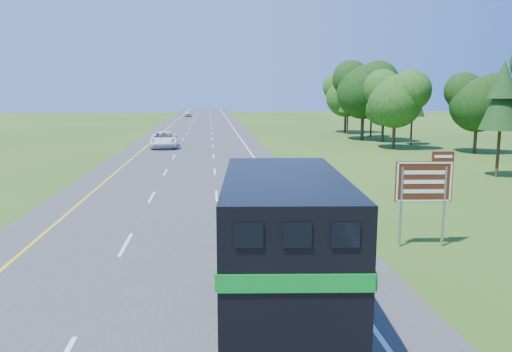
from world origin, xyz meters
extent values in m
cube|color=#38383A|center=(0.00, 50.00, 0.02)|extent=(15.00, 260.00, 0.04)
cube|color=yellow|center=(-5.50, 50.00, 0.04)|extent=(0.15, 260.00, 0.01)
cube|color=white|center=(5.50, 50.00, 0.04)|extent=(0.15, 260.00, 0.01)
cylinder|color=black|center=(2.38, 7.60, 0.65)|extent=(0.48, 1.24, 1.21)
cylinder|color=black|center=(4.69, 7.42, 0.65)|extent=(0.48, 1.24, 1.21)
cylinder|color=black|center=(1.97, 2.33, 0.65)|extent=(0.48, 1.24, 1.21)
cylinder|color=black|center=(4.27, 2.15, 0.65)|extent=(0.48, 1.24, 1.21)
cube|color=black|center=(3.26, 4.00, 0.78)|extent=(3.33, 8.99, 0.31)
cube|color=black|center=(3.53, 7.40, 1.98)|extent=(2.85, 2.19, 2.09)
cube|color=black|center=(3.60, 8.41, 2.53)|extent=(2.42, 0.26, 0.66)
cube|color=black|center=(3.20, 3.23, 2.45)|extent=(3.25, 6.58, 3.03)
cube|color=#07811E|center=(2.94, 0.03, 2.60)|extent=(2.75, 0.26, 0.33)
cube|color=#07811E|center=(1.80, 3.34, 2.60)|extent=(0.54, 6.37, 0.33)
cube|color=#07811E|center=(4.59, 3.12, 2.60)|extent=(0.54, 6.37, 0.33)
cube|color=black|center=(2.12, 0.09, 3.47)|extent=(0.50, 0.08, 0.44)
cube|color=black|center=(2.94, 0.03, 3.47)|extent=(0.50, 0.08, 0.44)
cube|color=black|center=(3.77, -0.04, 3.47)|extent=(0.50, 0.08, 0.44)
imported|color=white|center=(-3.41, 46.25, 0.90)|extent=(3.32, 6.41, 1.73)
imported|color=silver|center=(-3.91, 118.55, 0.82)|extent=(2.15, 4.68, 1.55)
cylinder|color=gray|center=(8.72, 9.88, 1.56)|extent=(0.10, 0.10, 3.11)
cylinder|color=gray|center=(10.37, 9.75, 1.56)|extent=(0.10, 0.10, 3.11)
cube|color=#431C0E|center=(9.54, 9.82, 2.54)|extent=(2.18, 0.22, 1.56)
cube|color=#431C0E|center=(10.22, 9.77, 3.51)|extent=(0.83, 0.12, 0.37)
cube|color=white|center=(9.54, 9.78, 2.54)|extent=(2.07, 0.16, 1.49)
camera|label=1|loc=(1.48, -8.09, 5.86)|focal=35.00mm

